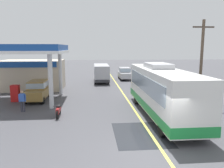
# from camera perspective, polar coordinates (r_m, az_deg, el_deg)

# --- Properties ---
(ground) EXTENTS (120.00, 120.00, 0.00)m
(ground) POSITION_cam_1_polar(r_m,az_deg,el_deg) (30.21, 1.17, 0.10)
(ground) COLOR #424247
(lane_divider_stripe) EXTENTS (0.16, 50.00, 0.01)m
(lane_divider_stripe) POSITION_cam_1_polar(r_m,az_deg,el_deg) (25.32, 2.39, -1.70)
(lane_divider_stripe) COLOR #D8CC4C
(lane_divider_stripe) RESTS_ON ground
(wet_puddle_patch) EXTENTS (2.96, 3.93, 0.01)m
(wet_puddle_patch) POSITION_cam_1_polar(r_m,az_deg,el_deg) (12.93, 7.34, -12.68)
(wet_puddle_patch) COLOR #26282D
(wet_puddle_patch) RESTS_ON ground
(coach_bus_main) EXTENTS (2.60, 11.04, 3.69)m
(coach_bus_main) POSITION_cam_1_polar(r_m,az_deg,el_deg) (16.28, 12.58, -1.93)
(coach_bus_main) COLOR white
(coach_bus_main) RESTS_ON ground
(gas_station_roadside) EXTENTS (9.10, 11.95, 5.10)m
(gas_station_roadside) POSITION_cam_1_polar(r_m,az_deg,el_deg) (25.68, -20.95, 3.76)
(gas_station_roadside) COLOR #194799
(gas_station_roadside) RESTS_ON ground
(car_at_pump) EXTENTS (1.70, 4.20, 1.82)m
(car_at_pump) POSITION_cam_1_polar(r_m,az_deg,el_deg) (21.75, -18.52, -1.29)
(car_at_pump) COLOR olive
(car_at_pump) RESTS_ON ground
(minibus_opposing_lane) EXTENTS (2.04, 6.13, 2.44)m
(minibus_opposing_lane) POSITION_cam_1_polar(r_m,az_deg,el_deg) (31.68, -2.76, 3.20)
(minibus_opposing_lane) COLOR #A5A5AD
(minibus_opposing_lane) RESTS_ON ground
(motorcycle_parked_forecourt) EXTENTS (0.55, 1.80, 0.92)m
(motorcycle_parked_forecourt) POSITION_cam_1_polar(r_m,az_deg,el_deg) (16.26, -13.60, -6.61)
(motorcycle_parked_forecourt) COLOR black
(motorcycle_parked_forecourt) RESTS_ON ground
(pedestrian_near_pump) EXTENTS (0.55, 0.22, 1.66)m
(pedestrian_near_pump) POSITION_cam_1_polar(r_m,az_deg,el_deg) (18.13, -22.10, -3.81)
(pedestrian_near_pump) COLOR #33333F
(pedestrian_near_pump) RESTS_ON ground
(car_trailing_behind_bus) EXTENTS (1.70, 4.20, 1.82)m
(car_trailing_behind_bus) POSITION_cam_1_polar(r_m,az_deg,el_deg) (34.29, 3.27, 2.89)
(car_trailing_behind_bus) COLOR #B2B2B7
(car_trailing_behind_bus) RESTS_ON ground
(utility_pole_roadside) EXTENTS (1.80, 0.24, 7.11)m
(utility_pole_roadside) POSITION_cam_1_polar(r_m,az_deg,el_deg) (20.03, 22.01, 5.48)
(utility_pole_roadside) COLOR brown
(utility_pole_roadside) RESTS_ON ground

